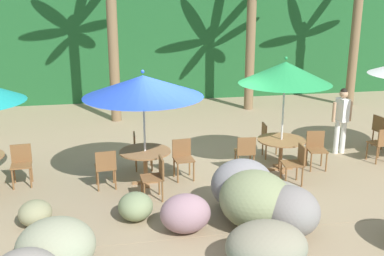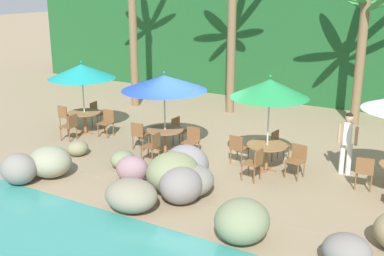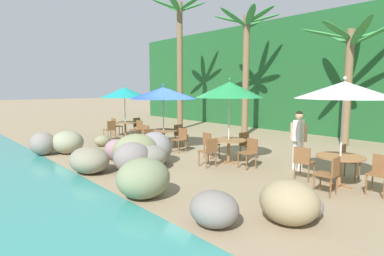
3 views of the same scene
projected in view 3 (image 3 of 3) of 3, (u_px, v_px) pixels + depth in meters
The scene contains 32 objects.
ground_plane at pixel (185, 153), 11.52m from camera, with size 120.00×120.00×0.00m, color #937F60.
terrace_deck at pixel (185, 153), 11.52m from camera, with size 18.00×5.20×0.01m.
foliage_backdrop at pixel (316, 75), 16.99m from camera, with size 28.00×2.40×6.00m.
rock_seawall at pixel (129, 157), 9.03m from camera, with size 9.85×3.17×0.99m.
umbrella_teal at pixel (124, 92), 14.82m from camera, with size 2.22×2.22×2.47m.
dining_table_teal at pixel (125, 125), 15.01m from camera, with size 1.10×1.10×0.74m.
chair_teal_seaward at pixel (138, 128), 14.49m from camera, with size 0.45×0.45×0.87m.
chair_teal_inland at pixel (138, 125), 15.72m from camera, with size 0.48×0.48×0.87m.
chair_teal_left at pixel (116, 125), 15.63m from camera, with size 0.44×0.44×0.87m.
chair_teal_right at pixel (110, 129), 14.36m from camera, with size 0.46×0.45×0.87m.
umbrella_blue at pixel (163, 93), 12.05m from camera, with size 2.49×2.49×2.48m.
dining_table_blue at pixel (164, 133), 12.24m from camera, with size 1.10×1.10×0.74m.
chair_blue_seaward at pixel (181, 138), 11.72m from camera, with size 0.45×0.46×0.87m.
chair_blue_inland at pixel (180, 134), 12.85m from camera, with size 0.44×0.44×0.87m.
chair_blue_left at pixel (148, 134), 12.77m from camera, with size 0.46×0.46×0.87m.
chair_blue_right at pixel (147, 139), 11.60m from camera, with size 0.45×0.44×0.87m.
umbrella_green at pixel (229, 90), 9.81m from camera, with size 2.07×2.07×2.64m.
dining_table_green at pixel (229, 143), 10.02m from camera, with size 1.10×1.10×0.74m.
chair_green_seaward at pixel (249, 151), 9.37m from camera, with size 0.48×0.48×0.87m.
chair_green_inland at pixel (246, 144), 10.58m from camera, with size 0.47×0.46×0.87m.
chair_green_left at pixel (209, 143), 10.67m from camera, with size 0.46×0.47×0.87m.
chair_green_right at pixel (209, 150), 9.46m from camera, with size 0.46×0.46×0.87m.
umbrella_white at pixel (344, 90), 7.39m from camera, with size 2.22×2.22×2.60m.
dining_table_white at pixel (340, 161), 7.60m from camera, with size 1.10×1.10×0.74m.
chair_white_seaward at pixel (380, 172), 7.04m from camera, with size 0.42×0.43×0.87m.
chair_white_inland at pixel (347, 159), 8.30m from camera, with size 0.48×0.47×0.87m.
chair_white_left at pixel (303, 161), 8.11m from camera, with size 0.47×0.48×0.87m.
chair_white_right at pixel (330, 173), 6.94m from camera, with size 0.47×0.46×0.87m.
palm_tree_nearest at pixel (180, 45), 17.77m from camera, with size 3.03×2.85×7.12m.
palm_tree_second at pixel (246, 50), 15.57m from camera, with size 3.37×3.34×6.00m.
palm_tree_third at pixel (350, 59), 12.63m from camera, with size 3.62×3.70×4.87m.
waiter_in_white at pixel (298, 136), 9.07m from camera, with size 0.52×0.37×1.70m.
Camera 3 is at (8.70, -7.23, 2.35)m, focal length 30.06 mm.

